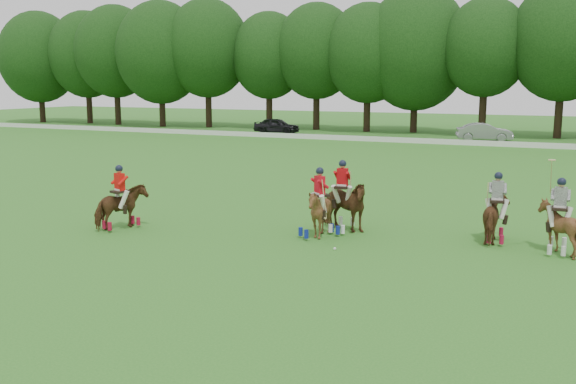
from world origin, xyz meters
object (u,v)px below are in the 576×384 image
at_px(car_left, 277,126).
at_px(polo_ball, 335,249).
at_px(polo_red_a, 121,206).
at_px(polo_stripe_b, 558,226).
at_px(car_mid, 484,132).
at_px(polo_red_c, 319,212).
at_px(polo_red_b, 342,205).
at_px(polo_stripe_a, 496,217).

xyz_separation_m(car_left, polo_ball, (21.21, -39.85, -0.73)).
xyz_separation_m(polo_red_a, polo_stripe_b, (13.98, 2.96, 0.01)).
bearing_deg(polo_ball, car_mid, 91.69).
bearing_deg(polo_stripe_b, polo_red_c, -170.72).
bearing_deg(car_mid, polo_red_b, 165.98).
bearing_deg(car_mid, polo_red_a, 155.91).
distance_m(car_mid, polo_red_a, 40.85).
height_order(polo_red_a, polo_red_b, polo_red_b).
xyz_separation_m(polo_red_c, polo_stripe_a, (5.37, 1.81, -0.03)).
distance_m(polo_red_a, polo_ball, 7.84).
height_order(car_mid, polo_ball, car_mid).
relative_size(car_left, polo_red_b, 1.84).
distance_m(polo_stripe_a, polo_stripe_b, 1.97).
xyz_separation_m(car_mid, polo_stripe_b, (7.37, -37.35, 0.04)).
bearing_deg(polo_stripe_b, polo_red_b, -179.96).
xyz_separation_m(polo_stripe_a, polo_stripe_b, (1.87, -0.63, 0.01)).
height_order(car_mid, polo_red_a, polo_red_a).
bearing_deg(polo_ball, polo_red_b, 105.35).
bearing_deg(car_mid, polo_red_c, 165.42).
bearing_deg(polo_stripe_b, car_left, 126.26).
height_order(polo_red_a, polo_ball, polo_red_a).
distance_m(car_left, polo_stripe_b, 46.32).
height_order(car_left, polo_stripe_b, polo_stripe_b).
distance_m(polo_red_b, polo_stripe_a, 5.05).
bearing_deg(car_mid, polo_stripe_a, 173.75).
height_order(polo_stripe_b, polo_ball, polo_stripe_b).
bearing_deg(car_mid, polo_ball, 166.91).
height_order(polo_red_a, polo_red_c, polo_red_c).
height_order(polo_stripe_a, polo_ball, polo_stripe_a).
xyz_separation_m(polo_red_b, polo_ball, (0.69, -2.50, -0.86)).
relative_size(car_left, polo_ball, 50.39).
relative_size(polo_stripe_b, polo_ball, 31.43).
bearing_deg(polo_ball, polo_stripe_b, 22.00).
bearing_deg(polo_red_b, polo_stripe_b, 0.04).
xyz_separation_m(car_mid, polo_red_c, (0.13, -38.53, 0.07)).
bearing_deg(polo_red_a, car_mid, 80.68).
height_order(polo_red_b, polo_ball, polo_red_b).
relative_size(polo_red_a, polo_stripe_a, 1.00).
bearing_deg(polo_red_c, car_left, 117.62).
bearing_deg(polo_red_b, polo_red_c, -106.96).
bearing_deg(polo_red_b, polo_red_a, -157.40).
bearing_deg(polo_red_c, car_mid, 90.19).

